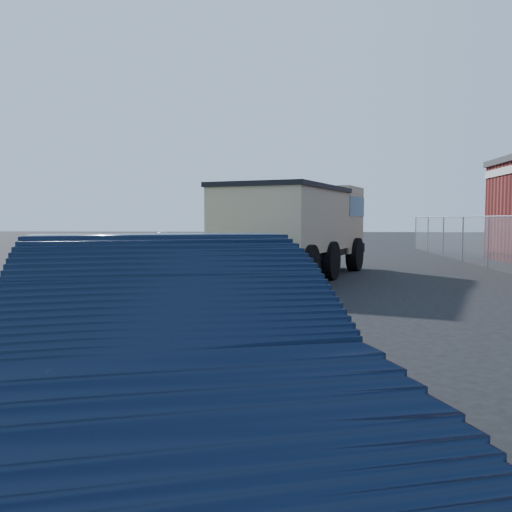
# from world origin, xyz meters

# --- Properties ---
(ground) EXTENTS (120.00, 120.00, 0.00)m
(ground) POSITION_xyz_m (0.00, 0.00, 0.00)
(ground) COLOR black
(ground) RESTS_ON ground
(streetside) EXTENTS (6.12, 50.00, 0.15)m
(streetside) POSITION_xyz_m (-5.57, 2.00, 0.07)
(streetside) COLOR gray
(streetside) RESTS_ON ground
(parking_meter) EXTENTS (0.22, 0.18, 1.39)m
(parking_meter) POSITION_xyz_m (-2.77, -0.86, 1.14)
(parking_meter) COLOR #3F4247
(parking_meter) RESTS_ON ground
(white_wagon) EXTENTS (2.10, 4.65, 1.32)m
(white_wagon) POSITION_xyz_m (-1.57, 1.01, 0.66)
(white_wagon) COLOR white
(white_wagon) RESTS_ON ground
(navy_sedan) EXTENTS (3.30, 5.22, 1.62)m
(navy_sedan) POSITION_xyz_m (-1.39, -6.18, 0.81)
(navy_sedan) COLOR black
(navy_sedan) RESTS_ON ground
(dump_truck) EXTENTS (4.77, 7.52, 2.77)m
(dump_truck) POSITION_xyz_m (-0.60, 7.07, 1.56)
(dump_truck) COLOR black
(dump_truck) RESTS_ON ground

